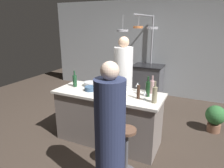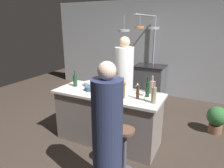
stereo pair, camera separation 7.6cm
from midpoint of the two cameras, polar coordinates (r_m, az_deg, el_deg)
The scene contains 22 objects.
ground_plane at distance 3.69m, azimuth -1.64°, elevation -15.65°, with size 9.00×9.00×0.00m, color #382D26.
back_wall at distance 5.83m, azimuth 11.20°, elevation 9.93°, with size 6.40×0.16×2.60m, color #9EA3A8.
kitchen_island at distance 3.47m, azimuth -1.71°, elevation -9.35°, with size 1.80×0.72×0.90m.
stove_range at distance 5.62m, azimuth 9.68°, elevation 0.85°, with size 0.80×0.64×0.89m.
chef at distance 4.05m, azimuth 2.63°, elevation 0.03°, with size 0.37×0.37×1.75m.
bar_stool_right at distance 2.82m, azimuth 3.22°, elevation -18.07°, with size 0.28×0.28×0.68m.
guest_right at distance 2.33m, azimuth -1.53°, elevation -15.09°, with size 0.34×0.34×1.63m.
overhead_pot_rack at distance 4.84m, azimuth 8.45°, elevation 12.91°, with size 0.88×1.55×2.17m.
potted_plant at distance 4.26m, azimuth 26.85°, elevation -8.39°, with size 0.36×0.36×0.52m.
cutting_board at distance 3.52m, azimuth -2.35°, elevation -0.92°, with size 0.32×0.22×0.02m, color #997047.
pepper_mill at distance 3.01m, azimuth 6.80°, elevation -2.25°, with size 0.05×0.05×0.21m, color #382319.
wine_bottle_red at distance 3.12m, azimuth 9.43°, elevation -1.31°, with size 0.07×0.07×0.32m.
wine_bottle_amber at distance 3.03m, azimuth 2.60°, elevation -1.62°, with size 0.07×0.07×0.32m.
wine_bottle_rose at distance 3.27m, azimuth 10.69°, elevation -0.73°, with size 0.07×0.07×0.29m.
wine_bottle_white at distance 2.89m, azimuth 11.29°, elevation -2.94°, with size 0.07×0.07×0.32m.
wine_bottle_green at distance 3.62m, azimuth -11.13°, elevation 0.95°, with size 0.07×0.07×0.29m.
wine_glass_near_left_guest at distance 3.34m, azimuth 6.66°, elevation -0.28°, with size 0.07×0.07×0.15m.
wine_glass_near_right_guest at distance 3.26m, azimuth -1.71°, elevation -0.60°, with size 0.07×0.07×0.15m.
wine_glass_by_chef at distance 2.96m, azimuth 8.71°, elevation -2.68°, with size 0.07×0.07×0.15m.
mixing_bowl_blue at distance 3.39m, azimuth -6.88°, elevation -1.29°, with size 0.19×0.19×0.07m, color #334C6B.
mixing_bowl_steel at distance 3.64m, azimuth -6.94°, elevation 0.04°, with size 0.22×0.22×0.07m, color #B7B7BC.
mixing_bowl_ceramic at distance 3.31m, azimuth 2.67°, elevation -1.55°, with size 0.15×0.15×0.08m, color silver.
Camera 1 is at (1.38, -2.78, 2.00)m, focal length 32.14 mm.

